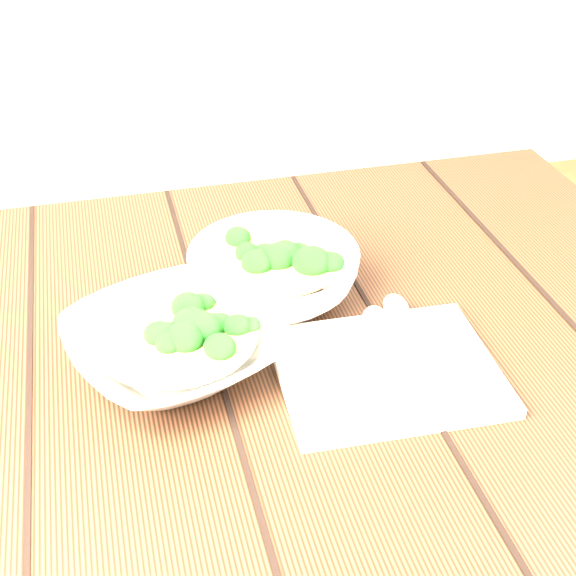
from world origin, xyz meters
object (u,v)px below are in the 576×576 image
Objects in this scene: soup_bowl_back at (274,272)px; napkin at (387,371)px; soup_bowl_front at (176,344)px; table at (233,421)px; trivet at (279,293)px.

napkin is (0.08, -0.18, -0.03)m from soup_bowl_back.
soup_bowl_front is 0.17m from soup_bowl_back.
table is 0.17m from trivet.
trivet reaches higher than napkin.
soup_bowl_back is at bearing 117.72° from napkin.
napkin is at bearing -64.78° from soup_bowl_back.
trivet is 0.48× the size of napkin.
soup_bowl_front is (-0.06, -0.02, 0.15)m from table.
trivet reaches higher than table.
trivet is at bearing 118.59° from napkin.
soup_bowl_back is (0.13, 0.10, 0.01)m from soup_bowl_front.
soup_bowl_front is 2.59× the size of trivet.
soup_bowl_back is at bearing 37.76° from soup_bowl_front.
soup_bowl_front is 0.17m from trivet.
table is at bearing -132.22° from soup_bowl_back.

